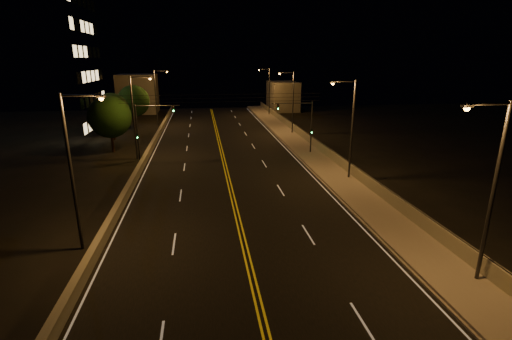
{
  "coord_description": "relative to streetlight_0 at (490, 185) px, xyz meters",
  "views": [
    {
      "loc": [
        -2.39,
        -11.72,
        11.53
      ],
      "look_at": [
        2.0,
        18.0,
        2.5
      ],
      "focal_mm": 26.0,
      "sensor_mm": 36.0,
      "label": 1
    }
  ],
  "objects": [
    {
      "name": "lane_markings",
      "position": [
        -11.53,
        16.28,
        -5.54
      ],
      "size": [
        17.32,
        116.0,
        0.0
      ],
      "color": "silver",
      "rests_on": "road"
    },
    {
      "name": "parapet_wall",
      "position": [
        0.92,
        16.35,
        -4.77
      ],
      "size": [
        0.3,
        120.0,
        1.0
      ],
      "primitive_type": "cube",
      "color": "gray",
      "rests_on": "sidewalk"
    },
    {
      "name": "overhead_wires",
      "position": [
        -11.53,
        25.85,
        1.83
      ],
      "size": [
        22.0,
        0.03,
        0.83
      ],
      "color": "black"
    },
    {
      "name": "curb",
      "position": [
        -2.6,
        16.35,
        -5.49
      ],
      "size": [
        0.14,
        120.0,
        0.15
      ],
      "primitive_type": "cube",
      "color": "gray",
      "rests_on": "ground"
    },
    {
      "name": "sidewalk",
      "position": [
        -0.73,
        16.35,
        -5.42
      ],
      "size": [
        3.6,
        120.0,
        0.3
      ],
      "primitive_type": "cube",
      "color": "gray",
      "rests_on": "ground"
    },
    {
      "name": "tree_1",
      "position": [
        -26.86,
        41.25,
        -1.26
      ],
      "size": [
        5.04,
        5.04,
        6.83
      ],
      "color": "black",
      "rests_on": "ground"
    },
    {
      "name": "tree_0",
      "position": [
        -25.33,
        33.27,
        -1.03
      ],
      "size": [
        5.31,
        5.31,
        7.19
      ],
      "color": "black",
      "rests_on": "ground"
    },
    {
      "name": "streetlight_2",
      "position": [
        0.0,
        41.32,
        0.0
      ],
      "size": [
        2.55,
        0.28,
        9.7
      ],
      "color": "#2D2D33",
      "rests_on": "ground"
    },
    {
      "name": "traffic_signal_left",
      "position": [
        -20.38,
        28.44,
        -1.44
      ],
      "size": [
        5.11,
        0.31,
        6.6
      ],
      "color": "#2D2D33",
      "rests_on": "ground"
    },
    {
      "name": "distant_building_left",
      "position": [
        -27.53,
        70.56,
        -1.4
      ],
      "size": [
        8.0,
        8.0,
        8.34
      ],
      "primitive_type": "cube",
      "color": "gray",
      "rests_on": "ground"
    },
    {
      "name": "traffic_signal_right",
      "position": [
        -1.49,
        28.44,
        -1.44
      ],
      "size": [
        5.11,
        0.31,
        6.6
      ],
      "color": "#2D2D33",
      "rests_on": "ground"
    },
    {
      "name": "streetlight_1",
      "position": [
        0.0,
        17.85,
        0.0
      ],
      "size": [
        2.55,
        0.28,
        9.7
      ],
      "color": "#2D2D33",
      "rests_on": "ground"
    },
    {
      "name": "tree_2",
      "position": [
        -25.35,
        51.39,
        -0.98
      ],
      "size": [
        5.37,
        5.37,
        7.28
      ],
      "color": "black",
      "rests_on": "ground"
    },
    {
      "name": "streetlight_0",
      "position": [
        0.0,
        0.0,
        0.0
      ],
      "size": [
        2.55,
        0.28,
        9.7
      ],
      "color": "#2D2D33",
      "rests_on": "ground"
    },
    {
      "name": "streetlight_5",
      "position": [
        -21.47,
        29.23,
        0.0
      ],
      "size": [
        2.55,
        0.28,
        9.7
      ],
      "color": "#2D2D33",
      "rests_on": "ground"
    },
    {
      "name": "streetlight_3",
      "position": [
        0.0,
        61.79,
        0.0
      ],
      "size": [
        2.55,
        0.28,
        9.7
      ],
      "color": "#2D2D33",
      "rests_on": "ground"
    },
    {
      "name": "streetlight_6",
      "position": [
        -21.47,
        52.7,
        0.0
      ],
      "size": [
        2.55,
        0.28,
        9.7
      ],
      "color": "#2D2D33",
      "rests_on": "ground"
    },
    {
      "name": "road",
      "position": [
        -11.53,
        16.35,
        -5.56
      ],
      "size": [
        18.0,
        120.0,
        0.02
      ],
      "primitive_type": "cube",
      "color": "black",
      "rests_on": "ground"
    },
    {
      "name": "streetlight_4",
      "position": [
        -21.47,
        7.07,
        0.0
      ],
      "size": [
        2.55,
        0.28,
        9.7
      ],
      "color": "#2D2D33",
      "rests_on": "ground"
    },
    {
      "name": "distant_building_right",
      "position": [
        4.97,
        70.06,
        -2.31
      ],
      "size": [
        6.0,
        10.0,
        6.51
      ],
      "primitive_type": "cube",
      "color": "gray",
      "rests_on": "ground"
    },
    {
      "name": "jersey_barrier",
      "position": [
        -20.64,
        16.35,
        -5.16
      ],
      "size": [
        0.45,
        120.0,
        0.81
      ],
      "primitive_type": "cube",
      "color": "gray",
      "rests_on": "ground"
    },
    {
      "name": "parapet_rail",
      "position": [
        0.92,
        16.35,
        -4.24
      ],
      "size": [
        0.06,
        120.0,
        0.06
      ],
      "primitive_type": "cylinder",
      "rotation": [
        1.57,
        0.0,
        0.0
      ],
      "color": "black",
      "rests_on": "parapet_wall"
    }
  ]
}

